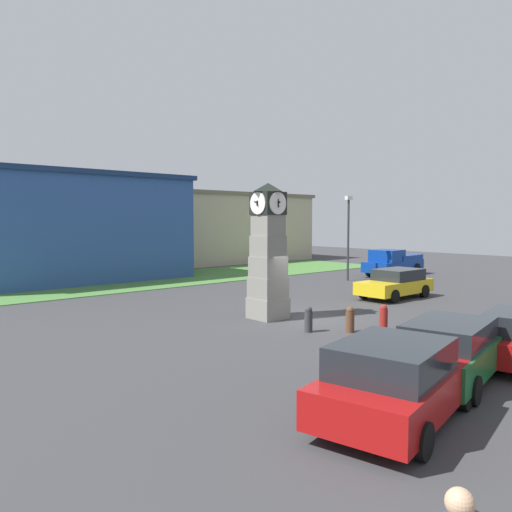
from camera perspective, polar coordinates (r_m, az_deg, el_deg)
The scene contains 13 objects.
ground_plane at distance 20.07m, azimuth 5.44°, elevation -7.11°, with size 81.70×81.70×0.00m, color #38383A.
clock_tower at distance 19.69m, azimuth 1.39°, elevation 0.03°, with size 1.40×1.33×5.35m.
bollard_near_tower at distance 18.13m, azimuth 14.38°, elevation -6.88°, with size 0.28×0.28×0.96m.
bollard_mid_row at distance 17.81m, azimuth 10.70°, elevation -7.12°, with size 0.30×0.30×0.91m.
bollard_far_row at distance 17.64m, azimuth 6.02°, elevation -7.18°, with size 0.28×0.28×0.91m.
car_navy_sedan at distance 10.32m, azimuth 15.68°, elevation -13.53°, with size 4.61×2.81×1.62m.
car_near_tower at distance 13.18m, azimuth 21.47°, elevation -9.93°, with size 4.85×2.64×1.52m.
car_far_lot at distance 25.96m, azimuth 15.67°, elevation -3.01°, with size 4.30×1.99×1.45m.
pickup_truck at distance 36.21m, azimuth 15.42°, elevation -0.70°, with size 5.54×2.43×1.85m.
street_lamp_near_road at distance 32.49m, azimuth 10.50°, elevation 2.82°, with size 0.50×0.24×5.42m.
warehouse_blue_far at distance 35.97m, azimuth -22.06°, elevation 3.11°, with size 14.98×11.98×6.85m.
storefront_low_left at distance 47.98m, azimuth -4.84°, elevation 3.28°, with size 16.83×11.07×6.32m.
grass_verge_far at distance 30.70m, azimuth -20.23°, elevation -3.37°, with size 49.02×7.99×0.04m, color #477A38.
Camera 1 is at (-14.38, -13.44, 3.93)m, focal length 35.00 mm.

